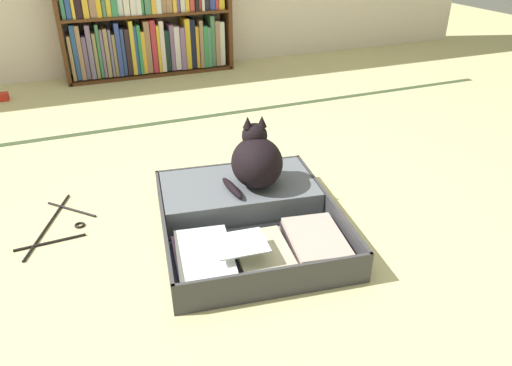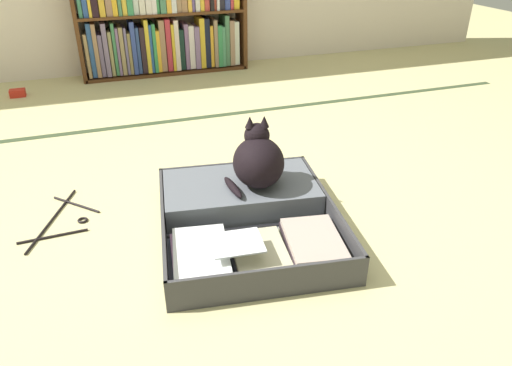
{
  "view_description": "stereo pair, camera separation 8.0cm",
  "coord_description": "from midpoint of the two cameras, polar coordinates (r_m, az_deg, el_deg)",
  "views": [
    {
      "loc": [
        -0.47,
        -1.52,
        1.07
      ],
      "look_at": [
        0.12,
        -0.04,
        0.2
      ],
      "focal_mm": 33.66,
      "sensor_mm": 36.0,
      "label": 1
    },
    {
      "loc": [
        -0.4,
        -1.55,
        1.07
      ],
      "look_at": [
        0.12,
        -0.04,
        0.2
      ],
      "focal_mm": 33.66,
      "sensor_mm": 36.0,
      "label": 2
    }
  ],
  "objects": [
    {
      "name": "bookshelf",
      "position": [
        3.9,
        -10.51,
        18.86
      ],
      "size": [
        1.28,
        0.23,
        0.91
      ],
      "color": "#512E16",
      "rests_on": "ground_plane"
    },
    {
      "name": "ground_plane",
      "position": [
        1.92,
        -2.69,
        -5.18
      ],
      "size": [
        10.0,
        10.0,
        0.0
      ],
      "primitive_type": "plane",
      "color": "#C8BE84"
    },
    {
      "name": "small_red_pouch",
      "position": [
        3.73,
        -25.92,
        9.59
      ],
      "size": [
        0.1,
        0.07,
        0.05
      ],
      "color": "red",
      "rests_on": "ground_plane"
    },
    {
      "name": "clothes_hanger",
      "position": [
        2.09,
        -21.03,
        -4.09
      ],
      "size": [
        0.31,
        0.44,
        0.01
      ],
      "color": "black",
      "rests_on": "ground_plane"
    },
    {
      "name": "black_cat",
      "position": [
        1.93,
        1.41,
        2.69
      ],
      "size": [
        0.26,
        0.28,
        0.28
      ],
      "color": "black",
      "rests_on": "open_suitcase"
    },
    {
      "name": "tatami_border",
      "position": [
        2.97,
        -9.44,
        7.26
      ],
      "size": [
        4.8,
        0.05,
        0.0
      ],
      "color": "#35452B",
      "rests_on": "ground_plane"
    },
    {
      "name": "open_suitcase",
      "position": [
        1.91,
        -0.02,
        -3.62
      ],
      "size": [
        0.76,
        0.86,
        0.12
      ],
      "color": "#38383A",
      "rests_on": "ground_plane"
    }
  ]
}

